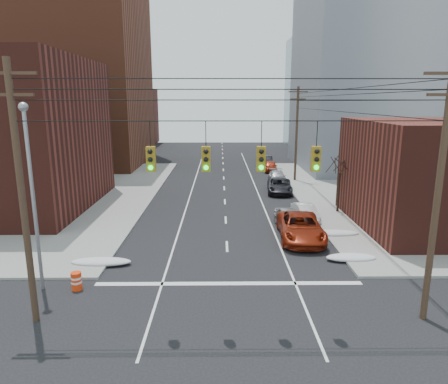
{
  "coord_description": "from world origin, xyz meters",
  "views": [
    {
      "loc": [
        -0.43,
        -12.84,
        9.36
      ],
      "look_at": [
        -0.17,
        15.01,
        3.0
      ],
      "focal_mm": 32.0,
      "sensor_mm": 36.0,
      "label": 1
    }
  ],
  "objects_px": {
    "construction_barrel": "(76,281)",
    "lot_car_a": "(54,203)",
    "parked_car_d": "(278,177)",
    "parked_car_e": "(270,166)",
    "parked_car_b": "(305,212)",
    "lot_car_c": "(21,208)",
    "parked_car_a": "(290,219)",
    "lot_car_b": "(81,187)",
    "parked_car_c": "(280,186)",
    "parked_car_f": "(267,161)",
    "lot_car_d": "(44,182)",
    "red_pickup": "(301,227)"
  },
  "relations": [
    {
      "from": "parked_car_f",
      "to": "lot_car_d",
      "type": "height_order",
      "value": "lot_car_d"
    },
    {
      "from": "lot_car_c",
      "to": "red_pickup",
      "type": "bearing_deg",
      "value": -102.1
    },
    {
      "from": "parked_car_a",
      "to": "parked_car_d",
      "type": "bearing_deg",
      "value": 77.16
    },
    {
      "from": "lot_car_a",
      "to": "lot_car_d",
      "type": "xyz_separation_m",
      "value": [
        -4.74,
        9.08,
        0.08
      ]
    },
    {
      "from": "lot_car_a",
      "to": "construction_barrel",
      "type": "xyz_separation_m",
      "value": [
        7.03,
        -14.56,
        -0.33
      ]
    },
    {
      "from": "construction_barrel",
      "to": "parked_car_e",
      "type": "bearing_deg",
      "value": 67.9
    },
    {
      "from": "parked_car_b",
      "to": "parked_car_f",
      "type": "distance_m",
      "value": 27.11
    },
    {
      "from": "construction_barrel",
      "to": "lot_car_a",
      "type": "bearing_deg",
      "value": 115.77
    },
    {
      "from": "lot_car_b",
      "to": "parked_car_b",
      "type": "bearing_deg",
      "value": -126.61
    },
    {
      "from": "lot_car_c",
      "to": "parked_car_c",
      "type": "bearing_deg",
      "value": -66.59
    },
    {
      "from": "parked_car_a",
      "to": "parked_car_f",
      "type": "relative_size",
      "value": 0.92
    },
    {
      "from": "parked_car_c",
      "to": "parked_car_e",
      "type": "xyz_separation_m",
      "value": [
        0.64,
        12.98,
        -0.01
      ]
    },
    {
      "from": "parked_car_c",
      "to": "parked_car_f",
      "type": "relative_size",
      "value": 1.15
    },
    {
      "from": "parked_car_a",
      "to": "lot_car_c",
      "type": "height_order",
      "value": "lot_car_c"
    },
    {
      "from": "parked_car_b",
      "to": "lot_car_c",
      "type": "xyz_separation_m",
      "value": [
        -23.13,
        0.77,
        0.18
      ]
    },
    {
      "from": "parked_car_b",
      "to": "parked_car_f",
      "type": "height_order",
      "value": "parked_car_f"
    },
    {
      "from": "parked_car_c",
      "to": "lot_car_c",
      "type": "relative_size",
      "value": 1.15
    },
    {
      "from": "red_pickup",
      "to": "parked_car_c",
      "type": "distance_m",
      "value": 14.33
    },
    {
      "from": "red_pickup",
      "to": "parked_car_a",
      "type": "distance_m",
      "value": 2.53
    },
    {
      "from": "parked_car_e",
      "to": "parked_car_f",
      "type": "relative_size",
      "value": 0.92
    },
    {
      "from": "parked_car_b",
      "to": "parked_car_c",
      "type": "height_order",
      "value": "parked_car_c"
    },
    {
      "from": "parked_car_d",
      "to": "parked_car_e",
      "type": "distance_m",
      "value": 7.7
    },
    {
      "from": "parked_car_b",
      "to": "lot_car_c",
      "type": "distance_m",
      "value": 23.14
    },
    {
      "from": "lot_car_a",
      "to": "lot_car_b",
      "type": "xyz_separation_m",
      "value": [
        0.09,
        6.57,
        0.04
      ]
    },
    {
      "from": "lot_car_a",
      "to": "construction_barrel",
      "type": "height_order",
      "value": "lot_car_a"
    },
    {
      "from": "red_pickup",
      "to": "parked_car_c",
      "type": "height_order",
      "value": "red_pickup"
    },
    {
      "from": "parked_car_b",
      "to": "parked_car_c",
      "type": "relative_size",
      "value": 0.73
    },
    {
      "from": "construction_barrel",
      "to": "parked_car_d",
      "type": "bearing_deg",
      "value": 62.66
    },
    {
      "from": "parked_car_b",
      "to": "lot_car_a",
      "type": "distance_m",
      "value": 21.31
    },
    {
      "from": "red_pickup",
      "to": "parked_car_b",
      "type": "xyz_separation_m",
      "value": [
        1.29,
        4.57,
        -0.23
      ]
    },
    {
      "from": "lot_car_c",
      "to": "construction_barrel",
      "type": "distance_m",
      "value": 15.69
    },
    {
      "from": "red_pickup",
      "to": "construction_barrel",
      "type": "height_order",
      "value": "red_pickup"
    },
    {
      "from": "red_pickup",
      "to": "lot_car_a",
      "type": "height_order",
      "value": "red_pickup"
    },
    {
      "from": "parked_car_c",
      "to": "parked_car_d",
      "type": "xyz_separation_m",
      "value": [
        0.52,
        5.28,
        -0.06
      ]
    },
    {
      "from": "lot_car_d",
      "to": "construction_barrel",
      "type": "height_order",
      "value": "lot_car_d"
    },
    {
      "from": "lot_car_b",
      "to": "parked_car_a",
      "type": "bearing_deg",
      "value": -133.08
    },
    {
      "from": "parked_car_b",
      "to": "lot_car_d",
      "type": "relative_size",
      "value": 0.9
    },
    {
      "from": "parked_car_d",
      "to": "lot_car_b",
      "type": "height_order",
      "value": "lot_car_b"
    },
    {
      "from": "parked_car_a",
      "to": "lot_car_c",
      "type": "relative_size",
      "value": 0.92
    },
    {
      "from": "parked_car_a",
      "to": "construction_barrel",
      "type": "xyz_separation_m",
      "value": [
        -12.53,
        -10.01,
        -0.25
      ]
    },
    {
      "from": "parked_car_c",
      "to": "parked_car_e",
      "type": "relative_size",
      "value": 1.24
    },
    {
      "from": "parked_car_a",
      "to": "parked_car_b",
      "type": "distance_m",
      "value": 2.61
    },
    {
      "from": "lot_car_d",
      "to": "lot_car_b",
      "type": "bearing_deg",
      "value": -126.72
    },
    {
      "from": "lot_car_b",
      "to": "lot_car_c",
      "type": "xyz_separation_m",
      "value": [
        -2.05,
        -8.29,
        -0.02
      ]
    },
    {
      "from": "parked_car_d",
      "to": "lot_car_d",
      "type": "bearing_deg",
      "value": -171.0
    },
    {
      "from": "parked_car_d",
      "to": "lot_car_b",
      "type": "bearing_deg",
      "value": -162.74
    },
    {
      "from": "parked_car_a",
      "to": "lot_car_b",
      "type": "relative_size",
      "value": 0.85
    },
    {
      "from": "parked_car_f",
      "to": "lot_car_d",
      "type": "bearing_deg",
      "value": -143.97
    },
    {
      "from": "lot_car_a",
      "to": "lot_car_c",
      "type": "xyz_separation_m",
      "value": [
        -1.97,
        -1.72,
        0.02
      ]
    },
    {
      "from": "lot_car_b",
      "to": "lot_car_d",
      "type": "relative_size",
      "value": 1.16
    }
  ]
}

